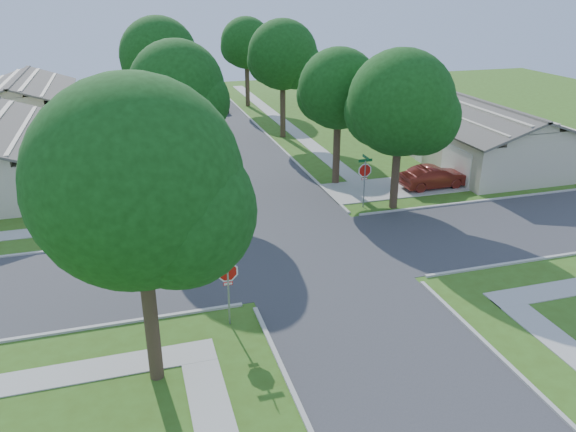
# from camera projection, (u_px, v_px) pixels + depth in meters

# --- Properties ---
(ground) EXTENTS (100.00, 100.00, 0.00)m
(ground) POSITION_uv_depth(u_px,v_px,m) (310.00, 253.00, 26.06)
(ground) COLOR #3A5A18
(ground) RESTS_ON ground
(road_ns) EXTENTS (7.00, 100.00, 0.02)m
(road_ns) POSITION_uv_depth(u_px,v_px,m) (310.00, 253.00, 26.05)
(road_ns) COLOR #333335
(road_ns) RESTS_ON ground
(sidewalk_ne) EXTENTS (1.20, 40.00, 0.04)m
(sidewalk_ne) POSITION_uv_depth(u_px,v_px,m) (283.00, 122.00, 50.67)
(sidewalk_ne) COLOR #9E9B91
(sidewalk_ne) RESTS_ON ground
(sidewalk_nw) EXTENTS (1.20, 40.00, 0.04)m
(sidewalk_nw) POSITION_uv_depth(u_px,v_px,m) (144.00, 131.00, 47.48)
(sidewalk_nw) COLOR #9E9B91
(sidewalk_nw) RESTS_ON ground
(driveway) EXTENTS (8.80, 3.60, 0.05)m
(driveway) POSITION_uv_depth(u_px,v_px,m) (395.00, 187.00, 34.40)
(driveway) COLOR #9E9B91
(driveway) RESTS_ON ground
(stop_sign_sw) EXTENTS (1.05, 0.80, 2.98)m
(stop_sign_sw) POSITION_uv_depth(u_px,v_px,m) (228.00, 275.00, 19.88)
(stop_sign_sw) COLOR gray
(stop_sign_sw) RESTS_ON ground
(stop_sign_ne) EXTENTS (1.05, 0.80, 2.98)m
(stop_sign_ne) POSITION_uv_depth(u_px,v_px,m) (365.00, 173.00, 30.67)
(stop_sign_ne) COLOR gray
(stop_sign_ne) RESTS_ON ground
(tree_e_near) EXTENTS (4.97, 4.80, 8.28)m
(tree_e_near) POSITION_uv_depth(u_px,v_px,m) (339.00, 92.00, 33.11)
(tree_e_near) COLOR #38281C
(tree_e_near) RESTS_ON ground
(tree_e_mid) EXTENTS (5.59, 5.40, 9.21)m
(tree_e_mid) POSITION_uv_depth(u_px,v_px,m) (283.00, 58.00, 43.51)
(tree_e_mid) COLOR #38281C
(tree_e_mid) RESTS_ON ground
(tree_e_far) EXTENTS (5.17, 5.00, 8.72)m
(tree_e_far) POSITION_uv_depth(u_px,v_px,m) (247.00, 45.00, 55.13)
(tree_e_far) COLOR #38281C
(tree_e_far) RESTS_ON ground
(tree_w_near) EXTENTS (5.38, 5.20, 8.97)m
(tree_w_near) POSITION_uv_depth(u_px,v_px,m) (178.00, 92.00, 30.47)
(tree_w_near) COLOR #38281C
(tree_w_near) RESTS_ON ground
(tree_w_mid) EXTENTS (5.80, 5.60, 9.56)m
(tree_w_mid) POSITION_uv_depth(u_px,v_px,m) (160.00, 59.00, 40.96)
(tree_w_mid) COLOR #38281C
(tree_w_mid) RESTS_ON ground
(tree_w_far) EXTENTS (4.76, 4.60, 8.04)m
(tree_w_far) POSITION_uv_depth(u_px,v_px,m) (149.00, 53.00, 52.85)
(tree_w_far) COLOR #38281C
(tree_w_far) RESTS_ON ground
(tree_sw_corner) EXTENTS (6.21, 6.00, 9.55)m
(tree_sw_corner) POSITION_uv_depth(u_px,v_px,m) (139.00, 192.00, 15.51)
(tree_sw_corner) COLOR #38281C
(tree_sw_corner) RESTS_ON ground
(tree_ne_corner) EXTENTS (5.80, 5.60, 8.66)m
(tree_ne_corner) POSITION_uv_depth(u_px,v_px,m) (401.00, 108.00, 29.30)
(tree_ne_corner) COLOR #38281C
(tree_ne_corner) RESTS_ON ground
(house_ne_near) EXTENTS (8.42, 13.60, 4.23)m
(house_ne_near) POSITION_uv_depth(u_px,v_px,m) (476.00, 139.00, 39.40)
(house_ne_near) COLOR #BAAA93
(house_ne_near) RESTS_ON ground
(house_ne_far) EXTENTS (8.42, 13.60, 4.23)m
(house_ne_far) POSITION_uv_depth(u_px,v_px,m) (370.00, 94.00, 55.35)
(house_ne_far) COLOR #BAAA93
(house_ne_far) RESTS_ON ground
(house_nw_far) EXTENTS (8.42, 13.60, 4.23)m
(house_nw_far) POSITION_uv_depth(u_px,v_px,m) (24.00, 107.00, 49.62)
(house_nw_far) COLOR #BAAA93
(house_nw_far) RESTS_ON ground
(car_driveway) EXTENTS (4.17, 1.56, 1.36)m
(car_driveway) POSITION_uv_depth(u_px,v_px,m) (434.00, 177.00, 34.19)
(car_driveway) COLOR maroon
(car_driveway) RESTS_ON ground
(car_curb_east) EXTENTS (2.09, 4.38, 1.44)m
(car_curb_east) POSITION_uv_depth(u_px,v_px,m) (216.00, 104.00, 54.90)
(car_curb_east) COLOR black
(car_curb_east) RESTS_ON ground
(car_curb_west) EXTENTS (2.39, 4.80, 1.34)m
(car_curb_west) POSITION_uv_depth(u_px,v_px,m) (176.00, 90.00, 62.12)
(car_curb_west) COLOR black
(car_curb_west) RESTS_ON ground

